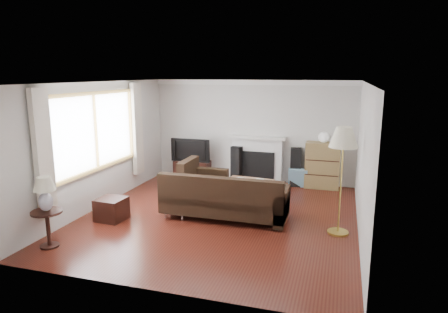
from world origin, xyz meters
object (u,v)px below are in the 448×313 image
(floor_lamp, at_px, (341,181))
(side_table, at_px, (48,229))
(bookshelf, at_px, (322,165))
(coffee_table, at_px, (250,189))
(tv_stand, at_px, (192,169))
(sectional_sofa, at_px, (225,197))

(floor_lamp, xyz_separation_m, side_table, (-4.32, -1.85, -0.62))
(bookshelf, xyz_separation_m, floor_lamp, (0.43, -2.72, 0.37))
(bookshelf, xyz_separation_m, coffee_table, (-1.46, -1.21, -0.35))
(tv_stand, distance_m, sectional_sofa, 3.02)
(side_table, bearing_deg, bookshelf, 49.64)
(sectional_sofa, bearing_deg, side_table, -138.37)
(bookshelf, relative_size, side_table, 1.85)
(bookshelf, bearing_deg, floor_lamp, -81.04)
(sectional_sofa, relative_size, coffee_table, 2.52)
(tv_stand, relative_size, sectional_sofa, 0.36)
(coffee_table, relative_size, side_table, 1.70)
(tv_stand, height_order, side_table, side_table)
(floor_lamp, bearing_deg, tv_stand, 143.84)
(coffee_table, bearing_deg, side_table, -119.54)
(side_table, bearing_deg, coffee_table, 54.22)
(coffee_table, height_order, floor_lamp, floor_lamp)
(coffee_table, bearing_deg, sectional_sofa, -90.65)
(bookshelf, distance_m, coffee_table, 1.93)
(tv_stand, height_order, sectional_sofa, sectional_sofa)
(sectional_sofa, bearing_deg, tv_stand, 122.75)
(bookshelf, height_order, sectional_sofa, bookshelf)
(tv_stand, bearing_deg, coffee_table, -33.28)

